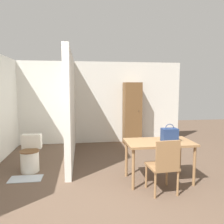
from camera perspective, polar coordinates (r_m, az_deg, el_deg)
ground_plane at (r=3.28m, az=-0.22°, el=-25.32°), size 16.00×16.00×0.00m
wall_back at (r=6.80m, az=-4.75°, el=2.44°), size 5.50×0.12×2.50m
partition_wall at (r=5.33m, az=-10.77°, el=1.24°), size 0.12×2.83×2.50m
dining_table at (r=4.12m, az=12.18°, el=-8.64°), size 1.21×0.69×0.75m
wooden_chair at (r=3.70m, az=13.41°, el=-13.16°), size 0.48×0.48×0.91m
toilet at (r=4.91m, az=-20.53°, el=-10.61°), size 0.39×0.54×0.73m
handbag at (r=4.11m, az=14.78°, el=-5.76°), size 0.28×0.18×0.32m
wooden_cabinet at (r=6.69m, az=5.27°, el=-0.33°), size 0.52×0.47×1.87m
bath_mat at (r=4.61m, az=-21.62°, el=-15.91°), size 0.60×0.33×0.01m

